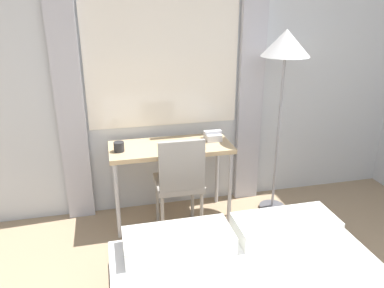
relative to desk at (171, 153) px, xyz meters
name	(u,v)px	position (x,y,z in m)	size (l,w,h in m)	color
wall_back_with_window	(182,71)	(0.17, 0.32, 0.68)	(5.52, 0.13, 2.70)	silver
desk	(171,153)	(0.00, 0.00, 0.00)	(1.09, 0.48, 0.75)	tan
desk_chair	(180,179)	(0.03, -0.25, -0.14)	(0.41, 0.41, 0.92)	gray
standing_lamp	(285,53)	(1.01, -0.06, 0.86)	(0.42, 0.42, 1.73)	#4C4C51
telephone	(213,136)	(0.41, 0.06, 0.11)	(0.16, 0.16, 0.09)	silver
book	(183,146)	(0.10, -0.07, 0.09)	(0.29, 0.21, 0.02)	#4C4238
mug	(119,147)	(-0.45, -0.04, 0.12)	(0.09, 0.09, 0.08)	#262628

